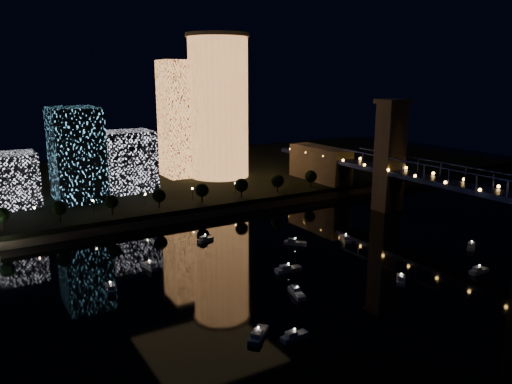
# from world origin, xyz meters

# --- Properties ---
(ground) EXTENTS (520.00, 520.00, 0.00)m
(ground) POSITION_xyz_m (0.00, 0.00, 0.00)
(ground) COLOR black
(ground) RESTS_ON ground
(far_bank) EXTENTS (420.00, 160.00, 5.00)m
(far_bank) POSITION_xyz_m (0.00, 160.00, 2.50)
(far_bank) COLOR black
(far_bank) RESTS_ON ground
(seawall) EXTENTS (420.00, 6.00, 3.00)m
(seawall) POSITION_xyz_m (0.00, 82.00, 1.50)
(seawall) COLOR #6B5E4C
(seawall) RESTS_ON ground
(tower_cylindrical) EXTENTS (34.00, 34.00, 76.76)m
(tower_cylindrical) POSITION_xyz_m (23.42, 137.01, 43.51)
(tower_cylindrical) COLOR #FF9C51
(tower_cylindrical) RESTS_ON far_bank
(tower_rectangular) EXTENTS (19.85, 19.85, 63.17)m
(tower_rectangular) POSITION_xyz_m (6.05, 149.33, 36.59)
(tower_rectangular) COLOR #FF9C51
(tower_rectangular) RESTS_ON far_bank
(midrise_blocks) EXTENTS (105.83, 31.40, 41.49)m
(midrise_blocks) POSITION_xyz_m (-66.15, 125.44, 21.23)
(midrise_blocks) COLOR white
(midrise_blocks) RESTS_ON far_bank
(truss_bridge) EXTENTS (13.00, 266.00, 50.00)m
(truss_bridge) POSITION_xyz_m (65.00, 3.72, 16.25)
(truss_bridge) COLOR #192050
(truss_bridge) RESTS_ON ground
(motorboats) EXTENTS (125.87, 78.49, 2.78)m
(motorboats) POSITION_xyz_m (-12.22, 8.12, 0.81)
(motorboats) COLOR silver
(motorboats) RESTS_ON ground
(esplanade_trees) EXTENTS (166.22, 6.36, 8.68)m
(esplanade_trees) POSITION_xyz_m (-27.07, 88.00, 10.47)
(esplanade_trees) COLOR black
(esplanade_trees) RESTS_ON far_bank
(street_lamps) EXTENTS (132.70, 0.70, 5.65)m
(street_lamps) POSITION_xyz_m (-34.00, 94.00, 9.02)
(street_lamps) COLOR black
(street_lamps) RESTS_ON far_bank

